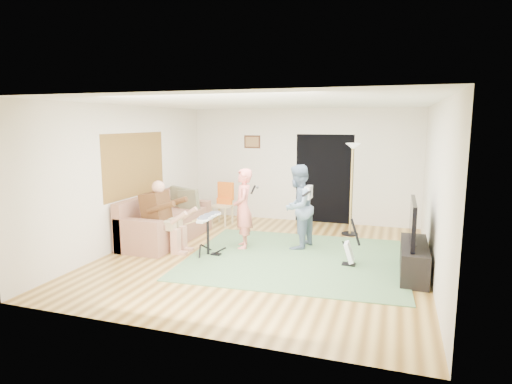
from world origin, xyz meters
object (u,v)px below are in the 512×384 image
torchiere_lamp (352,173)px  tv_cabinet (414,260)px  drum_kit (208,237)px  television (413,222)px  singer (243,209)px  sofa (163,225)px  dining_chair (223,210)px  guitar_spare (350,252)px  guitarist (298,207)px

torchiere_lamp → tv_cabinet: (1.22, -2.17, -1.09)m
drum_kit → television: size_ratio=0.65×
tv_cabinet → singer: bearing=169.8°
sofa → dining_chair: (0.64, 1.62, 0.04)m
sofa → singer: 1.81m
television → guitar_spare: bearing=171.8°
torchiere_lamp → dining_chair: 3.11m
guitar_spare → dining_chair: (-3.16, 2.05, 0.12)m
drum_kit → guitarist: (1.43, 0.95, 0.47)m
sofa → guitar_spare: size_ratio=2.83×
singer → guitar_spare: singer is taller
guitarist → dining_chair: 2.52m
singer → tv_cabinet: (3.05, -0.55, -0.51)m
guitar_spare → torchiere_lamp: (-0.21, 2.04, 1.10)m
torchiere_lamp → tv_cabinet: torchiere_lamp is taller
singer → guitar_spare: (2.05, -0.41, -0.53)m
singer → dining_chair: singer is taller
guitar_spare → drum_kit: bearing=-175.0°
tv_cabinet → television: bearing=180.0°
singer → torchiere_lamp: (1.84, 1.63, 0.57)m
drum_kit → singer: size_ratio=0.50×
guitar_spare → guitarist: bearing=145.7°
singer → tv_cabinet: 3.14m
dining_chair → television: (4.11, -2.19, 0.50)m
drum_kit → torchiere_lamp: size_ratio=0.39×
sofa → tv_cabinet: size_ratio=1.64×
dining_chair → television: bearing=-21.6°
dining_chair → tv_cabinet: bearing=-21.3°
singer → tv_cabinet: size_ratio=1.09×
drum_kit → sofa: bearing=153.5°
drum_kit → dining_chair: dining_chair is taller
sofa → dining_chair: 1.74m
guitarist → guitar_spare: bearing=69.1°
guitar_spare → singer: bearing=168.7°
sofa → drum_kit: size_ratio=3.03×
drum_kit → guitar_spare: guitar_spare is taller
sofa → television: 4.82m
torchiere_lamp → drum_kit: bearing=-135.4°
singer → torchiere_lamp: torchiere_lamp is taller
sofa → tv_cabinet: bearing=-6.7°
singer → television: singer is taller
dining_chair → television: television is taller
sofa → guitar_spare: (3.80, -0.43, -0.08)m
singer → torchiere_lamp: size_ratio=0.78×
guitar_spare → tv_cabinet: (1.01, -0.14, 0.02)m
tv_cabinet → dining_chair: bearing=152.3°
drum_kit → guitar_spare: (2.49, 0.22, -0.10)m
guitarist → tv_cabinet: 2.31m
sofa → dining_chair: bearing=68.5°
singer → guitarist: 1.03m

